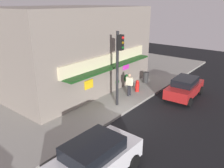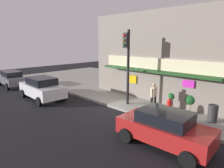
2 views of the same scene
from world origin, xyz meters
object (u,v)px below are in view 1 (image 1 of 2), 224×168
fire_hydrant (137,86)px  trash_can (146,77)px  potted_plant_by_doorway (116,83)px  parked_car_red (185,87)px  traffic_light (119,60)px  pedestrian (129,84)px  potted_plant_by_window (124,78)px  parked_car_white (93,160)px

fire_hydrant → trash_can: trash_can is taller
potted_plant_by_doorway → parked_car_red: bearing=-65.8°
traffic_light → pedestrian: bearing=11.7°
pedestrian → trash_can: bearing=9.1°
potted_plant_by_window → parked_car_white: bearing=-151.3°
potted_plant_by_window → parked_car_red: bearing=-79.3°
potted_plant_by_window → traffic_light: bearing=-150.3°
potted_plant_by_doorway → fire_hydrant: bearing=-67.7°
traffic_light → potted_plant_by_window: (3.55, 2.02, -2.59)m
pedestrian → potted_plant_by_window: (1.69, 1.64, -0.36)m
fire_hydrant → trash_can: (2.23, 0.55, 0.02)m
fire_hydrant → potted_plant_by_window: bearing=70.4°
potted_plant_by_doorway → pedestrian: bearing=-106.0°
potted_plant_by_doorway → potted_plant_by_window: (1.24, 0.07, 0.08)m
fire_hydrant → potted_plant_by_doorway: (-0.65, 1.58, 0.06)m
pedestrian → potted_plant_by_doorway: pedestrian is taller
parked_car_white → traffic_light: bearing=28.2°
pedestrian → potted_plant_by_doorway: bearing=74.0°
potted_plant_by_window → parked_car_white: 10.72m
parked_car_red → parked_car_white: (-10.31, -0.31, 0.07)m
fire_hydrant → pedestrian: size_ratio=0.54×
fire_hydrant → potted_plant_by_doorway: size_ratio=1.02×
potted_plant_by_window → parked_car_white: parked_car_white is taller
pedestrian → potted_plant_by_window: 2.38m
traffic_light → trash_can: traffic_light is taller
traffic_light → potted_plant_by_doorway: size_ratio=5.52×
trash_can → potted_plant_by_window: size_ratio=0.91×
trash_can → pedestrian: pedestrian is taller
fire_hydrant → parked_car_white: (-8.81, -3.50, 0.26)m
trash_can → parked_car_red: (-0.73, -3.74, 0.17)m
trash_can → potted_plant_by_window: 1.98m
potted_plant_by_doorway → potted_plant_by_window: bearing=3.1°
parked_car_white → parked_car_red: bearing=1.7°
potted_plant_by_window → potted_plant_by_doorway: bearing=-176.9°
traffic_light → potted_plant_by_doorway: 4.04m
parked_car_red → traffic_light: bearing=147.7°
potted_plant_by_window → parked_car_white: (-9.40, -5.15, 0.11)m
traffic_light → fire_hydrant: size_ratio=5.40×
traffic_light → parked_car_red: size_ratio=1.24×
potted_plant_by_doorway → parked_car_red: parked_car_red is taller
traffic_light → potted_plant_by_window: 4.84m
potted_plant_by_doorway → parked_car_white: parked_car_white is taller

